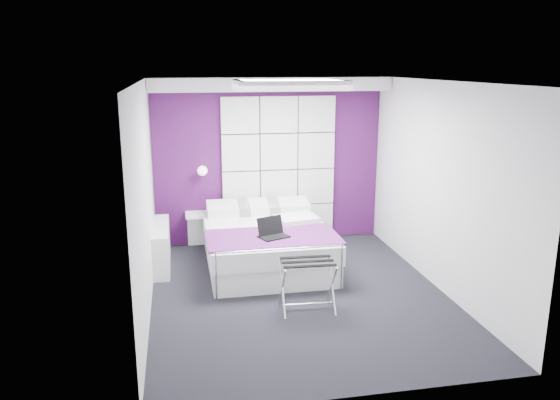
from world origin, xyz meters
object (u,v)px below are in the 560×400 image
Objects in this scene: wall_lamp at (202,170)px; laptop at (273,232)px; bed at (266,244)px; radiator at (161,246)px; nightstand at (200,214)px; luggage_rack at (307,285)px.

wall_lamp reaches higher than laptop.
bed is 0.63m from laptop.
radiator is 2.74× the size of nightstand.
wall_lamp is at bearing 130.30° from bed.
bed reaches higher than radiator.
luggage_rack is (1.11, -2.45, -0.24)m from nightstand.
wall_lamp reaches higher than radiator.
wall_lamp reaches higher than luggage_rack.
wall_lamp is 0.34× the size of nightstand.
bed is 5.71× the size of laptop.
wall_lamp is 1.35m from radiator.
luggage_rack is at bearing -98.74° from laptop.
bed is 3.47× the size of luggage_rack.
wall_lamp is 0.41× the size of laptop.
radiator is 3.26× the size of laptop.
luggage_rack is (1.05, -2.49, -0.92)m from wall_lamp.
wall_lamp is at bearing 49.90° from radiator.
laptop is at bearing -26.68° from radiator.
laptop reaches higher than luggage_rack.
radiator is 0.95m from nightstand.
luggage_rack is (0.23, -1.52, -0.01)m from bed.
luggage_rack is 1.08m from laptop.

